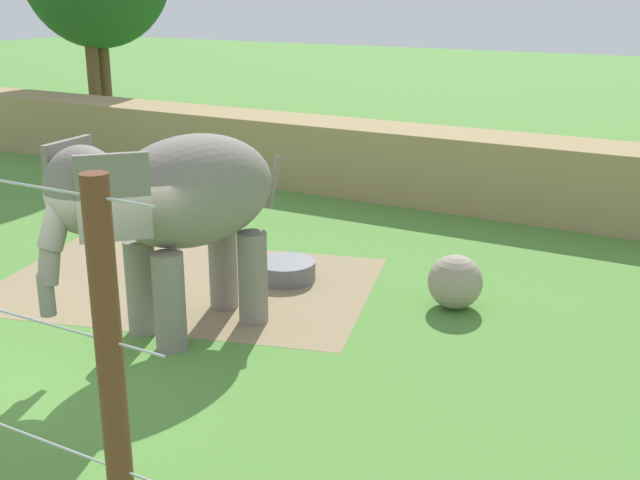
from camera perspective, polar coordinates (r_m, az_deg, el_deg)
ground_plane at (r=11.71m, az=-17.13°, el=-9.02°), size 120.00×120.00×0.00m
dirt_patch at (r=14.58m, az=-9.58°, el=-3.08°), size 7.59×6.01×0.01m
embankment_wall at (r=20.20m, az=5.90°, el=5.51°), size 36.00×1.80×1.77m
elephant at (r=11.93m, az=-10.33°, el=2.58°), size 2.42×4.03×3.11m
enrichment_ball at (r=13.36m, az=9.65°, el=-2.97°), size 0.91×0.91×0.91m
water_tub at (r=14.53m, az=-2.49°, el=-2.16°), size 1.10×1.10×0.35m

